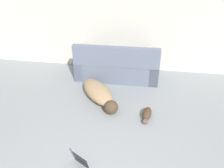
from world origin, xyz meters
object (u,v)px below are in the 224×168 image
(couch, at_px, (117,66))
(cat, at_px, (147,114))
(laptop_open, at_px, (78,165))
(dog, at_px, (99,93))

(couch, relative_size, cat, 3.74)
(cat, distance_m, laptop_open, 1.65)
(dog, bearing_deg, laptop_open, -35.22)
(couch, height_order, cat, couch)
(couch, distance_m, laptop_open, 2.80)
(couch, xyz_separation_m, laptop_open, (-0.22, -2.78, -0.21))
(dog, bearing_deg, couch, 129.12)
(couch, bearing_deg, dog, 74.48)
(cat, bearing_deg, dog, -106.61)
(couch, height_order, dog, couch)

